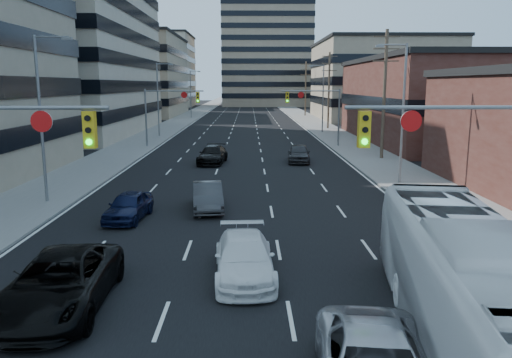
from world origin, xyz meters
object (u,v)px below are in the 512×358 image
Objects in this scene: transit_bus at (469,287)px; sedan_blue at (129,206)px; black_pickup at (60,283)px; white_van at (244,258)px.

sedan_blue is at bearing 140.29° from transit_bus.
transit_bus is at bearing -42.17° from sedan_blue.
black_pickup is 11.17m from transit_bus.
transit_bus reaches higher than sedan_blue.
black_pickup is at bearing -82.80° from sedan_blue.
white_van is at bearing 146.99° from transit_bus.
black_pickup reaches higher than white_van.
black_pickup is 9.81m from sedan_blue.
black_pickup is 5.85m from white_van.
black_pickup is at bearing -158.94° from white_van.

